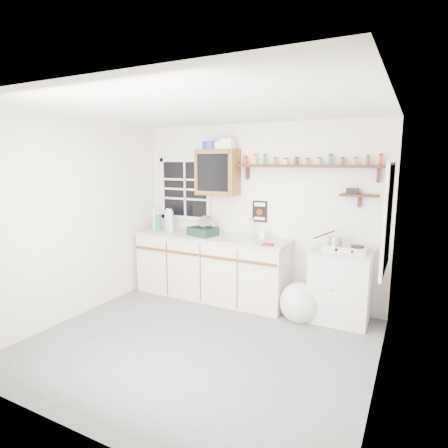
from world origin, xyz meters
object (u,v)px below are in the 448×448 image
object	(u,v)px
main_cabinet	(211,267)
hotplate	(346,248)
spice_shelf	(306,165)
dish_rack	(204,229)
upper_cabinet	(218,172)
right_cabinet	(340,286)

from	to	relation	value
main_cabinet	hotplate	bearing A→B (deg)	0.17
main_cabinet	hotplate	world-z (taller)	hotplate
spice_shelf	dish_rack	world-z (taller)	spice_shelf
spice_shelf	dish_rack	size ratio (longest dim) A/B	4.30
hotplate	spice_shelf	bearing A→B (deg)	165.06
main_cabinet	dish_rack	xyz separation A→B (m)	(-0.10, -0.02, 0.55)
spice_shelf	dish_rack	xyz separation A→B (m)	(-1.40, -0.24, -0.92)
main_cabinet	spice_shelf	xyz separation A→B (m)	(1.30, 0.21, 1.47)
spice_shelf	hotplate	size ratio (longest dim) A/B	3.57
upper_cabinet	spice_shelf	xyz separation A→B (m)	(1.26, 0.07, 0.11)
main_cabinet	spice_shelf	bearing A→B (deg)	9.33
hotplate	dish_rack	bearing A→B (deg)	-174.56
spice_shelf	hotplate	distance (m)	1.16
main_cabinet	right_cabinet	world-z (taller)	main_cabinet
dish_rack	hotplate	bearing A→B (deg)	14.09
main_cabinet	upper_cabinet	distance (m)	1.37
upper_cabinet	spice_shelf	distance (m)	1.27
dish_rack	right_cabinet	bearing A→B (deg)	14.70
dish_rack	hotplate	size ratio (longest dim) A/B	0.83
spice_shelf	hotplate	bearing A→B (deg)	-19.52
main_cabinet	right_cabinet	xyz separation A→B (m)	(1.83, 0.03, -0.01)
main_cabinet	upper_cabinet	xyz separation A→B (m)	(0.03, 0.14, 1.36)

